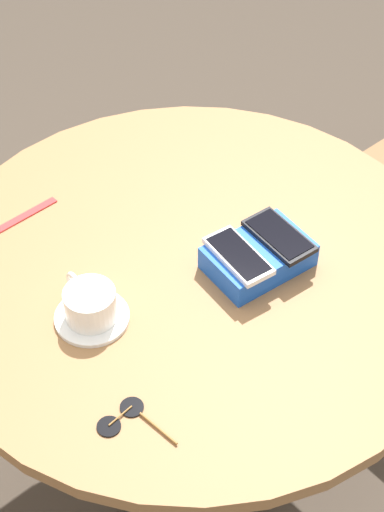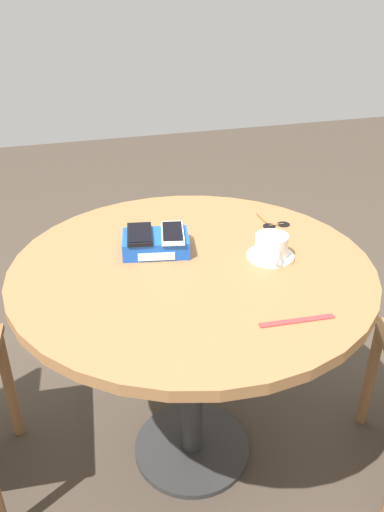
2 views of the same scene
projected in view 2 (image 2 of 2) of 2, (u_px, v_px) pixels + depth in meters
ground_plane at (192, 449)px, 1.71m from camera, size 8.00×8.00×0.00m
round_table at (192, 296)px, 1.41m from camera, size 0.99×0.99×0.73m
phone_box at (156, 243)px, 1.41m from camera, size 0.21×0.16×0.05m
phone_black at (140, 234)px, 1.39m from camera, size 0.09×0.15×0.01m
phone_white at (172, 233)px, 1.40m from camera, size 0.09×0.15×0.01m
saucer at (270, 256)px, 1.38m from camera, size 0.13×0.13×0.01m
coffee_cup at (272, 245)px, 1.36m from camera, size 0.09×0.12×0.06m
lanyard_strap at (297, 321)px, 1.12m from camera, size 0.18×0.03×0.00m
sunglasses at (275, 224)px, 1.57m from camera, size 0.09×0.12×0.01m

